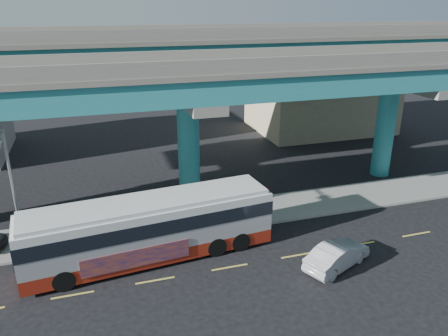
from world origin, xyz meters
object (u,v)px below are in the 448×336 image
object	(u,v)px
transit_bus	(150,226)
sedan	(337,255)
stop_sign	(264,196)
street_lamp	(9,179)

from	to	relation	value
transit_bus	sedan	size ratio (longest dim) A/B	3.13
stop_sign	transit_bus	bearing A→B (deg)	-151.11
transit_bus	sedan	bearing A→B (deg)	-28.51
sedan	stop_sign	bearing A→B (deg)	-8.38
street_lamp	stop_sign	xyz separation A→B (m)	(14.26, 0.73, -3.16)
street_lamp	stop_sign	bearing A→B (deg)	2.91
street_lamp	transit_bus	bearing A→B (deg)	-12.40
transit_bus	street_lamp	distance (m)	7.52
transit_bus	street_lamp	bearing A→B (deg)	161.84
sedan	stop_sign	xyz separation A→B (m)	(-1.73, 6.09, 1.05)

